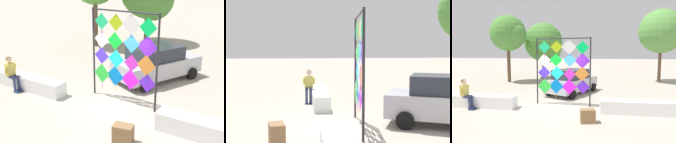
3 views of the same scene
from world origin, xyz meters
The scene contains 5 objects.
ground centered at (0.00, 0.00, 0.00)m, with size 120.00×120.00×0.00m, color #ADA393.
plaza_ledge_left centered at (-4.21, -0.28, 0.29)m, with size 4.43×0.63×0.58m, color white.
kite_display_rack centered at (0.18, 0.67, 1.95)m, with size 2.78×0.33×3.40m.
seated_vendor centered at (-4.20, -0.73, 0.83)m, with size 0.64×0.54×1.43m.
cardboard_box_large centered at (1.49, -1.64, 0.26)m, with size 0.56×0.37×0.53m, color olive.
Camera 2 is at (9.01, -0.98, 2.40)m, focal length 48.85 mm.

